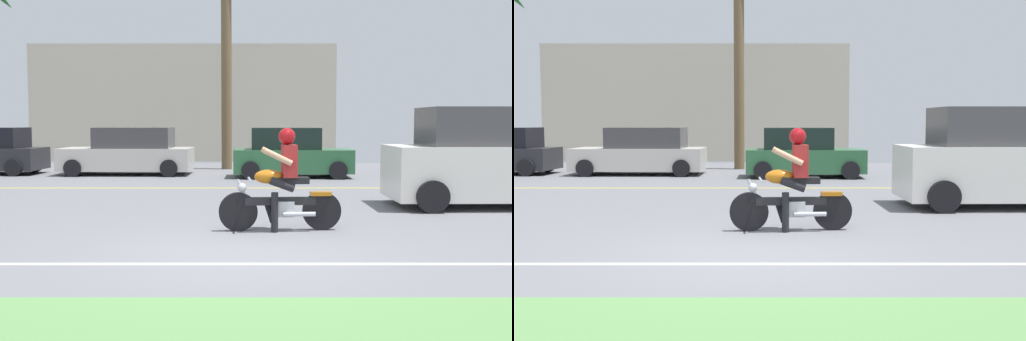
{
  "view_description": "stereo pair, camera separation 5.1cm",
  "coord_description": "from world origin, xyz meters",
  "views": [
    {
      "loc": [
        0.18,
        -8.09,
        1.77
      ],
      "look_at": [
        0.21,
        4.35,
        0.78
      ],
      "focal_mm": 43.22,
      "sensor_mm": 36.0,
      "label": 1
    },
    {
      "loc": [
        0.23,
        -8.09,
        1.77
      ],
      "look_at": [
        0.21,
        4.35,
        0.78
      ],
      "focal_mm": 43.22,
      "sensor_mm": 36.0,
      "label": 2
    }
  ],
  "objects": [
    {
      "name": "parked_car_2",
      "position": [
        1.28,
        11.47,
        0.73
      ],
      "size": [
        3.73,
        1.91,
        1.57
      ],
      "color": "#2D663D",
      "rests_on": "ground"
    },
    {
      "name": "ground",
      "position": [
        0.0,
        3.0,
        -0.02
      ],
      "size": [
        56.0,
        30.0,
        0.04
      ],
      "primitive_type": "cube",
      "color": "slate"
    },
    {
      "name": "building_far",
      "position": [
        -3.05,
        21.0,
        2.57
      ],
      "size": [
        13.49,
        4.0,
        5.15
      ],
      "primitive_type": "cube",
      "color": "beige",
      "rests_on": "ground"
    },
    {
      "name": "motorcyclist",
      "position": [
        0.59,
        1.82,
        0.71
      ],
      "size": [
        2.0,
        0.65,
        1.67
      ],
      "color": "black",
      "rests_on": "ground"
    },
    {
      "name": "lane_line_far",
      "position": [
        0.0,
        8.18,
        0.0
      ],
      "size": [
        50.4,
        0.12,
        0.01
      ],
      "primitive_type": "cube",
      "color": "yellow",
      "rests_on": "ground"
    },
    {
      "name": "suv_nearby",
      "position": [
        5.19,
        4.68,
        0.99
      ],
      "size": [
        4.59,
        2.14,
        2.06
      ],
      "color": "white",
      "rests_on": "ground"
    },
    {
      "name": "parked_car_1",
      "position": [
        -4.05,
        12.41,
        0.73
      ],
      "size": [
        4.32,
        2.08,
        1.57
      ],
      "color": "beige",
      "rests_on": "ground"
    },
    {
      "name": "parked_car_3",
      "position": [
        7.01,
        13.63,
        0.76
      ],
      "size": [
        3.74,
        2.11,
        1.64
      ],
      "color": "beige",
      "rests_on": "ground"
    },
    {
      "name": "lane_line_near",
      "position": [
        0.0,
        -0.56,
        0.0
      ],
      "size": [
        50.4,
        0.12,
        0.01
      ],
      "primitive_type": "cube",
      "color": "silver",
      "rests_on": "ground"
    }
  ]
}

